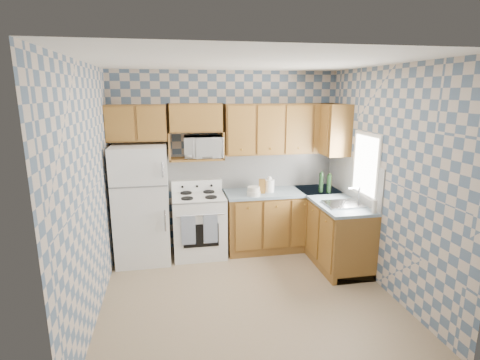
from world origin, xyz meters
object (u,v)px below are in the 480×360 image
refrigerator (142,204)px  microwave (203,147)px  stove_body (199,226)px  electric_kettle (269,186)px

refrigerator → microwave: size_ratio=2.98×
stove_body → electric_kettle: electric_kettle is taller
electric_kettle → refrigerator: bearing=-179.1°
stove_body → refrigerator: bearing=-178.2°
refrigerator → electric_kettle: 1.88m
microwave → electric_kettle: bearing=-8.8°
electric_kettle → stove_body: bearing=-179.8°
electric_kettle → microwave: bearing=169.1°
microwave → electric_kettle: size_ratio=3.00×
microwave → refrigerator: bearing=-164.8°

